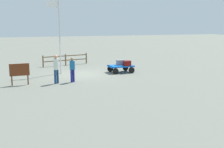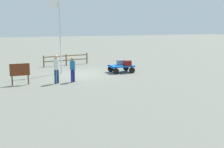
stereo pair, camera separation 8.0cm
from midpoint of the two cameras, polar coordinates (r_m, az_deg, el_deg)
ground_plane at (r=21.24m, az=-5.89°, el=-0.01°), size 120.00×120.00×0.00m
luggage_cart at (r=21.77m, az=1.94°, el=1.43°), size 1.93×1.35×0.56m
suitcase_navy at (r=21.50m, az=3.34°, el=2.19°), size 0.52×0.36×0.38m
suitcase_dark at (r=21.94m, az=3.28°, el=2.29°), size 0.65×0.48×0.34m
suitcase_maroon at (r=21.91m, az=1.89°, el=2.38°), size 0.65×0.39×0.40m
worker_lead at (r=18.03m, az=-11.21°, el=1.47°), size 0.44×0.44×1.85m
worker_trailing at (r=18.29m, az=-7.95°, el=1.28°), size 0.48×0.48×1.62m
flagpole at (r=21.47m, az=-10.70°, el=8.62°), size 0.93×0.19×5.54m
signboard at (r=18.19m, az=-18.24°, el=0.60°), size 1.20×0.12×1.35m
wooden_fence at (r=25.84m, az=-9.28°, el=3.10°), size 4.24×1.03×1.01m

